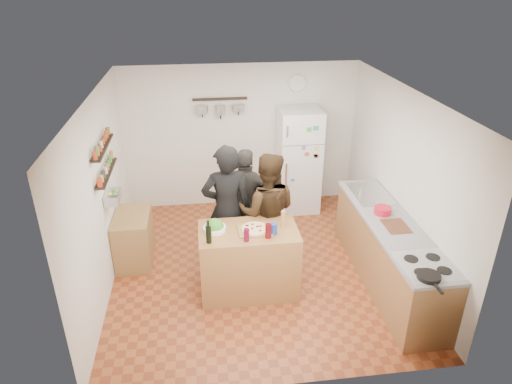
{
  "coord_description": "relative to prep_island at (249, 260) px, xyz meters",
  "views": [
    {
      "loc": [
        -0.71,
        -5.39,
        3.84
      ],
      "look_at": [
        0.0,
        0.1,
        1.15
      ],
      "focal_mm": 32.0,
      "sensor_mm": 36.0,
      "label": 1
    }
  ],
  "objects": [
    {
      "name": "room_shell",
      "position": [
        0.17,
        0.88,
        0.79
      ],
      "size": [
        4.2,
        4.2,
        4.2
      ],
      "color": "brown",
      "rests_on": "ground"
    },
    {
      "name": "prep_island",
      "position": [
        0.0,
        0.0,
        0.0
      ],
      "size": [
        1.25,
        0.72,
        0.91
      ],
      "primitive_type": "cube",
      "color": "olive",
      "rests_on": "floor"
    },
    {
      "name": "pizza_board",
      "position": [
        0.08,
        -0.02,
        0.47
      ],
      "size": [
        0.42,
        0.34,
        0.02
      ],
      "primitive_type": "cube",
      "color": "olive",
      "rests_on": "prep_island"
    },
    {
      "name": "pizza",
      "position": [
        0.08,
        -0.02,
        0.48
      ],
      "size": [
        0.34,
        0.34,
        0.02
      ],
      "primitive_type": "cylinder",
      "color": "beige",
      "rests_on": "pizza_board"
    },
    {
      "name": "salad_bowl",
      "position": [
        -0.42,
        0.05,
        0.48
      ],
      "size": [
        0.29,
        0.29,
        0.06
      ],
      "primitive_type": "cylinder",
      "color": "white",
      "rests_on": "prep_island"
    },
    {
      "name": "wine_bottle",
      "position": [
        -0.5,
        -0.22,
        0.56
      ],
      "size": [
        0.07,
        0.07,
        0.21
      ],
      "primitive_type": "cylinder",
      "color": "black",
      "rests_on": "prep_island"
    },
    {
      "name": "wine_glass_near",
      "position": [
        -0.05,
        -0.24,
        0.54
      ],
      "size": [
        0.07,
        0.07,
        0.16
      ],
      "primitive_type": "cylinder",
      "color": "#590721",
      "rests_on": "prep_island"
    },
    {
      "name": "wine_glass_far",
      "position": [
        0.22,
        -0.2,
        0.55
      ],
      "size": [
        0.08,
        0.08,
        0.19
      ],
      "primitive_type": "cylinder",
      "color": "#4F060D",
      "rests_on": "prep_island"
    },
    {
      "name": "pepper_mill",
      "position": [
        0.45,
        0.05,
        0.55
      ],
      "size": [
        0.06,
        0.06,
        0.18
      ],
      "primitive_type": "cylinder",
      "color": "#AD7C48",
      "rests_on": "prep_island"
    },
    {
      "name": "salt_canister",
      "position": [
        0.3,
        -0.12,
        0.52
      ],
      "size": [
        0.09,
        0.09,
        0.14
      ],
      "primitive_type": "cylinder",
      "color": "navy",
      "rests_on": "prep_island"
    },
    {
      "name": "person_left",
      "position": [
        -0.23,
        0.56,
        0.47
      ],
      "size": [
        0.7,
        0.47,
        1.85
      ],
      "primitive_type": "imported",
      "rotation": [
        0.0,
        0.0,
        3.19
      ],
      "color": "black",
      "rests_on": "floor"
    },
    {
      "name": "person_center",
      "position": [
        0.32,
        0.52,
        0.41
      ],
      "size": [
        0.95,
        0.8,
        1.73
      ],
      "primitive_type": "imported",
      "rotation": [
        0.0,
        0.0,
        2.96
      ],
      "color": "black",
      "rests_on": "floor"
    },
    {
      "name": "person_back",
      "position": [
        0.09,
        1.0,
        0.35
      ],
      "size": [
        1.02,
        0.66,
        1.61
      ],
      "primitive_type": "imported",
      "rotation": [
        0.0,
        0.0,
        2.84
      ],
      "color": "#2B2926",
      "rests_on": "floor"
    },
    {
      "name": "counter_run",
      "position": [
        1.87,
        -0.06,
        -0.01
      ],
      "size": [
        0.63,
        2.63,
        0.9
      ],
      "primitive_type": "cube",
      "color": "#9E7042",
      "rests_on": "floor"
    },
    {
      "name": "stove_top",
      "position": [
        1.87,
        -1.01,
        0.46
      ],
      "size": [
        0.6,
        0.62,
        0.02
      ],
      "primitive_type": "cube",
      "color": "white",
      "rests_on": "counter_run"
    },
    {
      "name": "skillet",
      "position": [
        1.77,
        -1.24,
        0.49
      ],
      "size": [
        0.25,
        0.25,
        0.05
      ],
      "primitive_type": "cylinder",
      "color": "black",
      "rests_on": "stove_top"
    },
    {
      "name": "sink",
      "position": [
        1.87,
        0.79,
        0.46
      ],
      "size": [
        0.5,
        0.8,
        0.03
      ],
      "primitive_type": "cube",
      "color": "silver",
      "rests_on": "counter_run"
    },
    {
      "name": "cutting_board",
      "position": [
        1.87,
        -0.16,
        0.46
      ],
      "size": [
        0.3,
        0.4,
        0.02
      ],
      "primitive_type": "cube",
      "color": "brown",
      "rests_on": "counter_run"
    },
    {
      "name": "red_bowl",
      "position": [
        1.82,
        0.19,
        0.51
      ],
      "size": [
        0.22,
        0.22,
        0.09
      ],
      "primitive_type": "cylinder",
      "color": "red",
      "rests_on": "counter_run"
    },
    {
      "name": "fridge",
      "position": [
        1.12,
        2.24,
        0.45
      ],
      "size": [
        0.7,
        0.68,
        1.8
      ],
      "primitive_type": "cube",
      "color": "white",
      "rests_on": "floor"
    },
    {
      "name": "wall_clock",
      "position": [
        1.12,
        2.57,
        1.69
      ],
      "size": [
        0.3,
        0.03,
        0.3
      ],
      "primitive_type": "cylinder",
      "rotation": [
        1.57,
        0.0,
        0.0
      ],
      "color": "silver",
      "rests_on": "back_wall"
    },
    {
      "name": "spice_shelf_lower",
      "position": [
        -1.76,
        0.69,
        1.04
      ],
      "size": [
        0.12,
        1.0,
        0.02
      ],
      "primitive_type": "cube",
      "color": "black",
      "rests_on": "left_wall"
    },
    {
      "name": "spice_shelf_upper",
      "position": [
        -1.76,
        0.69,
        1.4
      ],
      "size": [
        0.12,
        1.0,
        0.02
      ],
      "primitive_type": "cube",
      "color": "black",
      "rests_on": "left_wall"
    },
    {
      "name": "produce_basket",
      "position": [
        -1.73,
        0.69,
        0.69
      ],
      "size": [
        0.18,
        0.35,
        0.14
      ],
      "primitive_type": "cube",
      "color": "silver",
      "rests_on": "left_wall"
    },
    {
      "name": "side_table",
      "position": [
        -1.57,
        0.91,
        -0.09
      ],
      "size": [
        0.5,
        0.8,
        0.73
      ],
      "primitive_type": "cube",
      "color": "olive",
      "rests_on": "floor"
    },
    {
      "name": "pot_rack",
      "position": [
        -0.18,
        2.49,
        1.49
      ],
      "size": [
        0.9,
        0.04,
        0.04
      ],
      "primitive_type": "cube",
      "color": "black",
      "rests_on": "back_wall"
    }
  ]
}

